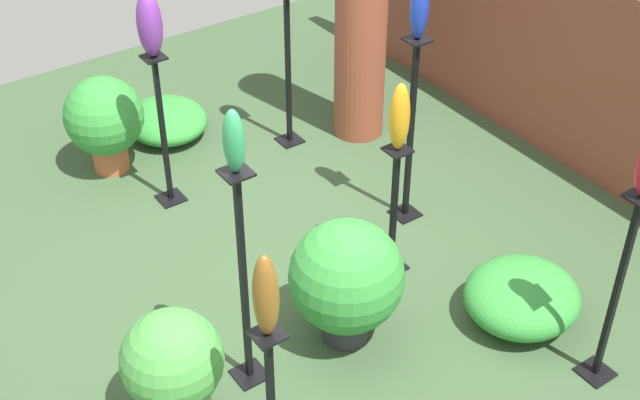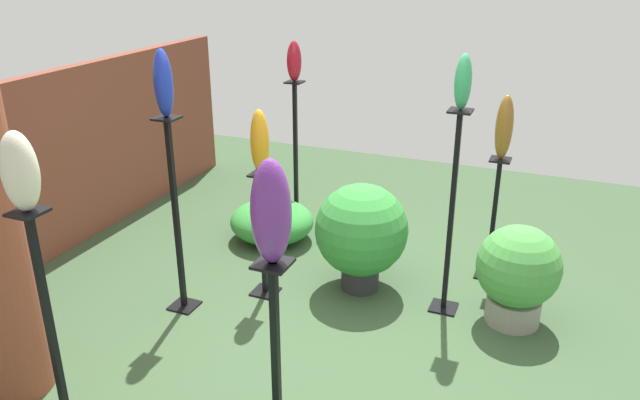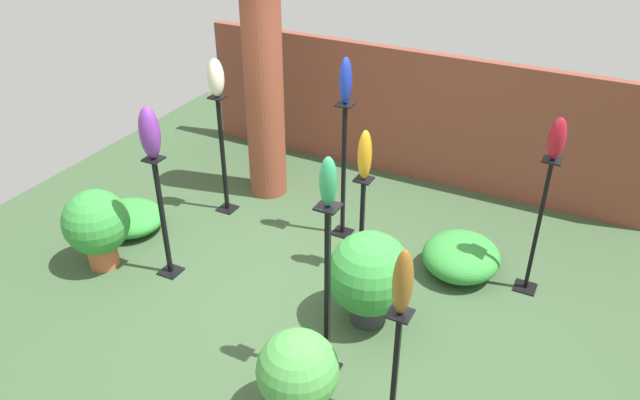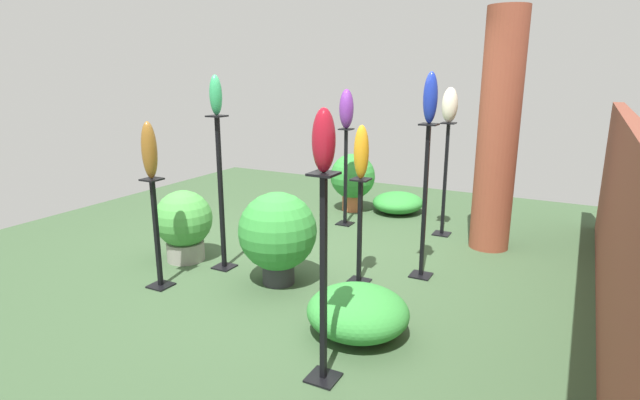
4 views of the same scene
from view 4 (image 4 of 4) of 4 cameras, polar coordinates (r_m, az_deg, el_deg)
name	(u,v)px [view 4 (image 4 of 4)]	position (r m, az deg, el deg)	size (l,w,h in m)	color
ground_plane	(306,261)	(5.35, -1.65, -7.00)	(8.00, 8.00, 0.00)	#385133
brick_wall_back	(619,226)	(4.49, 30.98, -2.60)	(5.60, 0.12, 1.60)	brown
brick_pillar	(498,133)	(5.80, 19.69, 7.22)	(0.43, 0.43, 2.62)	brown
pedestal_amber	(360,237)	(4.70, 4.55, -4.18)	(0.20, 0.20, 1.02)	black
pedestal_ivory	(445,184)	(6.22, 14.07, 1.75)	(0.20, 0.20, 1.38)	black
pedestal_jade	(221,200)	(5.06, -11.24, 0.03)	(0.20, 0.20, 1.55)	black
pedestal_ruby	(323,289)	(3.17, 0.40, -10.15)	(0.20, 0.20, 1.38)	black
pedestal_violet	(346,181)	(6.47, 2.93, 2.15)	(0.20, 0.20, 1.26)	black
pedestal_bronze	(157,239)	(4.83, -18.14, -4.23)	(0.20, 0.20, 1.04)	black
pedestal_cobalt	(424,208)	(4.86, 11.84, -0.93)	(0.20, 0.20, 1.50)	black
art_vase_amber	(361,152)	(4.51, 4.75, 5.48)	(0.13, 0.14, 0.49)	orange
art_vase_ivory	(450,105)	(6.09, 14.62, 10.47)	(0.17, 0.18, 0.41)	beige
art_vase_jade	(216,95)	(4.91, -11.83, 11.66)	(0.13, 0.11, 0.38)	#2D9356
art_vase_ruby	(324,140)	(2.91, 0.43, 6.83)	(0.14, 0.14, 0.38)	maroon
art_vase_violet	(346,109)	(6.34, 3.04, 10.37)	(0.19, 0.18, 0.49)	#6B2D8C
art_vase_bronze	(149,150)	(4.64, -18.92, 5.40)	(0.14, 0.13, 0.51)	brown
art_vase_cobalt	(430,98)	(4.70, 12.50, 11.34)	(0.12, 0.13, 0.46)	#192D9E
potted_plant_front_left	(353,178)	(7.17, 3.75, 2.53)	(0.64, 0.64, 0.83)	#B25B38
potted_plant_front_right	(184,223)	(5.45, -15.30, -2.53)	(0.60, 0.60, 0.76)	gray
potted_plant_walkway_edge	(278,233)	(4.68, -4.87, -3.79)	(0.74, 0.74, 0.88)	#2D2D33
foliage_bed_east	(358,312)	(3.90, 4.33, -12.62)	(0.75, 0.79, 0.37)	#338C38
foliage_bed_west	(398,203)	(7.22, 8.89, -0.29)	(0.77, 0.71, 0.28)	#338C38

